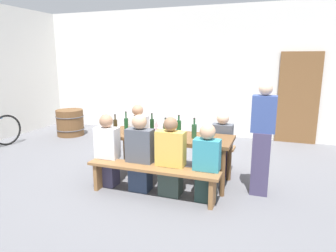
{
  "coord_description": "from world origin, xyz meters",
  "views": [
    {
      "loc": [
        1.57,
        -4.39,
        1.94
      ],
      "look_at": [
        0.0,
        0.0,
        0.9
      ],
      "focal_mm": 32.34,
      "sensor_mm": 36.0,
      "label": 1
    }
  ],
  "objects": [
    {
      "name": "wine_glass_1",
      "position": [
        -0.14,
        -0.16,
        0.86
      ],
      "size": [
        0.07,
        0.07,
        0.16
      ],
      "color": "silver",
      "rests_on": "tasting_table"
    },
    {
      "name": "wine_barrel",
      "position": [
        -3.37,
        1.93,
        0.33
      ],
      "size": [
        0.71,
        0.71,
        0.66
      ],
      "color": "brown",
      "rests_on": "ground"
    },
    {
      "name": "seated_guest_near_2",
      "position": [
        0.23,
        -0.52,
        0.54
      ],
      "size": [
        0.41,
        0.24,
        1.15
      ],
      "rotation": [
        0.0,
        0.0,
        1.57
      ],
      "color": "#364640",
      "rests_on": "ground"
    },
    {
      "name": "tasting_table",
      "position": [
        0.0,
        0.0,
        0.67
      ],
      "size": [
        2.04,
        0.74,
        0.75
      ],
      "color": "brown",
      "rests_on": "ground"
    },
    {
      "name": "seated_guest_far_1",
      "position": [
        0.78,
        0.52,
        0.52
      ],
      "size": [
        0.35,
        0.24,
        1.08
      ],
      "rotation": [
        0.0,
        0.0,
        -1.57
      ],
      "color": "#342B54",
      "rests_on": "ground"
    },
    {
      "name": "wine_bottle_4",
      "position": [
        0.06,
        -0.27,
        0.88
      ],
      "size": [
        0.07,
        0.07,
        0.34
      ],
      "color": "#234C2D",
      "rests_on": "tasting_table"
    },
    {
      "name": "wine_bottle_0",
      "position": [
        -0.69,
        -0.1,
        0.88
      ],
      "size": [
        0.07,
        0.07,
        0.36
      ],
      "color": "#194723",
      "rests_on": "tasting_table"
    },
    {
      "name": "wine_bottle_1",
      "position": [
        0.44,
        -0.03,
        0.87
      ],
      "size": [
        0.08,
        0.08,
        0.31
      ],
      "color": "#234C2D",
      "rests_on": "tasting_table"
    },
    {
      "name": "seated_guest_near_1",
      "position": [
        -0.25,
        -0.52,
        0.55
      ],
      "size": [
        0.4,
        0.24,
        1.16
      ],
      "rotation": [
        0.0,
        0.0,
        1.57
      ],
      "color": "#2C3B57",
      "rests_on": "ground"
    },
    {
      "name": "wine_glass_0",
      "position": [
        -0.11,
        0.11,
        0.87
      ],
      "size": [
        0.07,
        0.07,
        0.17
      ],
      "color": "silver",
      "rests_on": "tasting_table"
    },
    {
      "name": "bench_far",
      "position": [
        0.0,
        0.67,
        0.35
      ],
      "size": [
        1.94,
        0.3,
        0.45
      ],
      "color": "olive",
      "rests_on": "ground"
    },
    {
      "name": "wooden_door",
      "position": [
        2.06,
        3.13,
        1.05
      ],
      "size": [
        0.9,
        0.06,
        2.1
      ],
      "primitive_type": "cube",
      "color": "brown",
      "rests_on": "ground"
    },
    {
      "name": "ground_plane",
      "position": [
        0.0,
        0.0,
        0.0
      ],
      "size": [
        24.0,
        24.0,
        0.0
      ],
      "primitive_type": "plane",
      "color": "slate"
    },
    {
      "name": "standing_host",
      "position": [
        1.44,
        -0.03,
        0.8
      ],
      "size": [
        0.33,
        0.24,
        1.64
      ],
      "rotation": [
        0.0,
        0.0,
        3.14
      ],
      "color": "#433B5D",
      "rests_on": "ground"
    },
    {
      "name": "seated_guest_near_3",
      "position": [
        0.75,
        -0.52,
        0.53
      ],
      "size": [
        0.36,
        0.24,
        1.1
      ],
      "rotation": [
        0.0,
        0.0,
        1.57
      ],
      "color": "#263F3A",
      "rests_on": "ground"
    },
    {
      "name": "seated_guest_near_0",
      "position": [
        -0.8,
        -0.52,
        0.54
      ],
      "size": [
        0.36,
        0.24,
        1.13
      ],
      "rotation": [
        0.0,
        0.0,
        1.57
      ],
      "color": "#423E5E",
      "rests_on": "ground"
    },
    {
      "name": "wine_glass_2",
      "position": [
        -0.27,
        0.19,
        0.87
      ],
      "size": [
        0.07,
        0.07,
        0.18
      ],
      "color": "silver",
      "rests_on": "tasting_table"
    },
    {
      "name": "bench_near",
      "position": [
        0.0,
        -0.67,
        0.35
      ],
      "size": [
        1.94,
        0.3,
        0.45
      ],
      "color": "olive",
      "rests_on": "ground"
    },
    {
      "name": "seated_guest_far_0",
      "position": [
        -0.77,
        0.52,
        0.54
      ],
      "size": [
        0.35,
        0.24,
        1.13
      ],
      "rotation": [
        0.0,
        0.0,
        -1.57
      ],
      "color": "#383B4E",
      "rests_on": "ground"
    },
    {
      "name": "wine_bottle_2",
      "position": [
        -0.91,
        -0.06,
        0.86
      ],
      "size": [
        0.07,
        0.07,
        0.29
      ],
      "color": "#332814",
      "rests_on": "tasting_table"
    },
    {
      "name": "back_wall",
      "position": [
        0.0,
        3.27,
        1.6
      ],
      "size": [
        14.0,
        0.2,
        3.2
      ],
      "primitive_type": "cube",
      "color": "silver",
      "rests_on": "ground"
    },
    {
      "name": "wine_bottle_5",
      "position": [
        -0.28,
        0.01,
        0.88
      ],
      "size": [
        0.07,
        0.07,
        0.33
      ],
      "color": "#143319",
      "rests_on": "tasting_table"
    },
    {
      "name": "wine_bottle_3",
      "position": [
        0.12,
        0.2,
        0.86
      ],
      "size": [
        0.08,
        0.08,
        0.3
      ],
      "color": "#194723",
      "rests_on": "tasting_table"
    }
  ]
}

